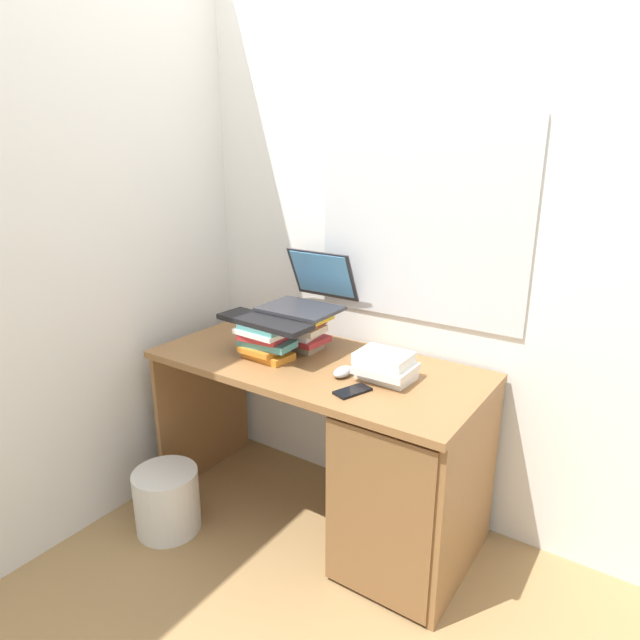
{
  "coord_description": "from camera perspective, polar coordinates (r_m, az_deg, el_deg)",
  "views": [
    {
      "loc": [
        1.19,
        -1.72,
        1.59
      ],
      "look_at": [
        0.01,
        0.01,
        0.92
      ],
      "focal_mm": 30.85,
      "sensor_mm": 36.0,
      "label": 1
    }
  ],
  "objects": [
    {
      "name": "laptop",
      "position": [
        2.39,
        -1.08,
        2.72
      ],
      "size": [
        0.32,
        0.34,
        0.24
      ],
      "color": "#2D2D33",
      "rests_on": "book_stack_tall"
    },
    {
      "name": "book_stack_keyboard_riser",
      "position": [
        2.28,
        -5.72,
        -2.14
      ],
      "size": [
        0.24,
        0.17,
        0.15
      ],
      "color": "orange",
      "rests_on": "desk"
    },
    {
      "name": "computer_mouse",
      "position": [
        2.12,
        2.4,
        -5.37
      ],
      "size": [
        0.06,
        0.1,
        0.04
      ],
      "primitive_type": "ellipsoid",
      "color": "#A5A8AD",
      "rests_on": "desk"
    },
    {
      "name": "wastebasket",
      "position": [
        2.56,
        -15.57,
        -17.58
      ],
      "size": [
        0.27,
        0.27,
        0.28
      ],
      "primitive_type": "cylinder",
      "color": "silver",
      "rests_on": "ground"
    },
    {
      "name": "wall_back",
      "position": [
        2.41,
        4.58,
        10.78
      ],
      "size": [
        6.0,
        0.06,
        2.6
      ],
      "color": "white",
      "rests_on": "ground"
    },
    {
      "name": "book_stack_tall",
      "position": [
        2.38,
        -2.07,
        -0.88
      ],
      "size": [
        0.27,
        0.19,
        0.17
      ],
      "color": "gray",
      "rests_on": "desk"
    },
    {
      "name": "mug",
      "position": [
        2.59,
        -6.84,
        -0.42
      ],
      "size": [
        0.11,
        0.07,
        0.1
      ],
      "color": "#B23F33",
      "rests_on": "desk"
    },
    {
      "name": "cell_phone",
      "position": [
        1.99,
        3.39,
        -7.37
      ],
      "size": [
        0.11,
        0.15,
        0.01
      ],
      "primitive_type": "cube",
      "rotation": [
        0.0,
        0.0,
        -0.34
      ],
      "color": "black",
      "rests_on": "desk"
    },
    {
      "name": "desk",
      "position": [
        2.23,
        6.82,
        -14.48
      ],
      "size": [
        1.37,
        0.64,
        0.74
      ],
      "color": "olive",
      "rests_on": "ground"
    },
    {
      "name": "ground_plane",
      "position": [
        2.63,
        -0.39,
        -19.53
      ],
      "size": [
        6.0,
        6.0,
        0.0
      ],
      "primitive_type": "plane",
      "color": "#9E7A4C"
    },
    {
      "name": "wall_left",
      "position": [
        2.65,
        -15.27,
        10.85
      ],
      "size": [
        0.05,
        6.0,
        2.6
      ],
      "primitive_type": "cube",
      "color": "silver",
      "rests_on": "ground"
    },
    {
      "name": "book_stack_side",
      "position": [
        2.09,
        6.78,
        -4.77
      ],
      "size": [
        0.22,
        0.18,
        0.11
      ],
      "color": "white",
      "rests_on": "desk"
    },
    {
      "name": "keyboard",
      "position": [
        2.25,
        -5.8,
        -0.18
      ],
      "size": [
        0.43,
        0.16,
        0.02
      ],
      "primitive_type": "cube",
      "rotation": [
        0.0,
        0.0,
        -0.06
      ],
      "color": "black",
      "rests_on": "book_stack_keyboard_riser"
    }
  ]
}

